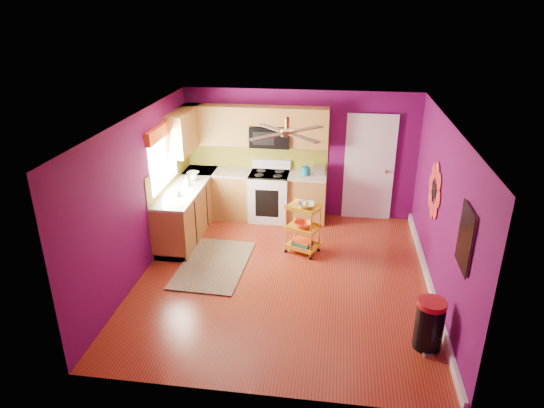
# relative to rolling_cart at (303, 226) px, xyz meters

# --- Properties ---
(ground) EXTENTS (5.00, 5.00, 0.00)m
(ground) POSITION_rel_rolling_cart_xyz_m (-0.22, -0.85, -0.49)
(ground) COLOR maroon
(ground) RESTS_ON ground
(room_envelope) EXTENTS (4.54, 5.04, 2.52)m
(room_envelope) POSITION_rel_rolling_cart_xyz_m (-0.20, -0.85, 1.14)
(room_envelope) COLOR #5E0A4F
(room_envelope) RESTS_ON ground
(lower_cabinets) EXTENTS (2.81, 2.31, 0.94)m
(lower_cabinets) POSITION_rel_rolling_cart_xyz_m (-1.57, 0.97, -0.06)
(lower_cabinets) COLOR olive
(lower_cabinets) RESTS_ON ground
(electric_range) EXTENTS (0.76, 0.66, 1.13)m
(electric_range) POSITION_rel_rolling_cart_xyz_m (-0.77, 1.33, -0.01)
(electric_range) COLOR white
(electric_range) RESTS_ON ground
(upper_cabinetry) EXTENTS (2.80, 2.30, 1.26)m
(upper_cabinetry) POSITION_rel_rolling_cart_xyz_m (-1.47, 1.32, 1.30)
(upper_cabinetry) COLOR olive
(upper_cabinetry) RESTS_ON ground
(left_window) EXTENTS (0.08, 1.35, 1.08)m
(left_window) POSITION_rel_rolling_cart_xyz_m (-2.44, 0.20, 1.24)
(left_window) COLOR white
(left_window) RESTS_ON ground
(panel_door) EXTENTS (0.95, 0.11, 2.15)m
(panel_door) POSITION_rel_rolling_cart_xyz_m (1.13, 1.62, 0.53)
(panel_door) COLOR white
(panel_door) RESTS_ON ground
(right_wall_art) EXTENTS (0.04, 2.74, 1.04)m
(right_wall_art) POSITION_rel_rolling_cart_xyz_m (2.00, -1.19, 0.95)
(right_wall_art) COLOR black
(right_wall_art) RESTS_ON ground
(ceiling_fan) EXTENTS (1.01, 1.01, 0.26)m
(ceiling_fan) POSITION_rel_rolling_cart_xyz_m (-0.22, -0.65, 1.80)
(ceiling_fan) COLOR #BF8C3F
(ceiling_fan) RESTS_ON ground
(shag_rug) EXTENTS (1.11, 1.75, 0.02)m
(shag_rug) POSITION_rel_rolling_cart_xyz_m (-1.42, -0.65, -0.48)
(shag_rug) COLOR black
(shag_rug) RESTS_ON ground
(rolling_cart) EXTENTS (0.64, 0.57, 0.96)m
(rolling_cart) POSITION_rel_rolling_cart_xyz_m (0.00, 0.00, 0.00)
(rolling_cart) COLOR yellow
(rolling_cart) RESTS_ON ground
(trash_can) EXTENTS (0.44, 0.44, 0.67)m
(trash_can) POSITION_rel_rolling_cart_xyz_m (1.75, -2.25, -0.16)
(trash_can) COLOR black
(trash_can) RESTS_ON ground
(teal_kettle) EXTENTS (0.18, 0.18, 0.21)m
(teal_kettle) POSITION_rel_rolling_cart_xyz_m (-0.08, 1.35, 0.53)
(teal_kettle) COLOR #126A8A
(teal_kettle) RESTS_ON lower_cabinets
(toaster) EXTENTS (0.22, 0.15, 0.18)m
(toaster) POSITION_rel_rolling_cart_xyz_m (0.18, 1.42, 0.54)
(toaster) COLOR beige
(toaster) RESTS_ON lower_cabinets
(soap_bottle_a) EXTENTS (0.08, 0.09, 0.19)m
(soap_bottle_a) POSITION_rel_rolling_cart_xyz_m (-2.15, 0.46, 0.54)
(soap_bottle_a) COLOR #EA3F72
(soap_bottle_a) RESTS_ON lower_cabinets
(soap_bottle_b) EXTENTS (0.14, 0.14, 0.18)m
(soap_bottle_b) POSITION_rel_rolling_cart_xyz_m (-2.10, 0.76, 0.53)
(soap_bottle_b) COLOR white
(soap_bottle_b) RESTS_ON lower_cabinets
(counter_dish) EXTENTS (0.23, 0.23, 0.06)m
(counter_dish) POSITION_rel_rolling_cart_xyz_m (-2.21, 1.05, 0.47)
(counter_dish) COLOR white
(counter_dish) RESTS_ON lower_cabinets
(counter_cup) EXTENTS (0.13, 0.13, 0.10)m
(counter_cup) POSITION_rel_rolling_cart_xyz_m (-2.17, -0.04, 0.50)
(counter_cup) COLOR white
(counter_cup) RESTS_ON lower_cabinets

